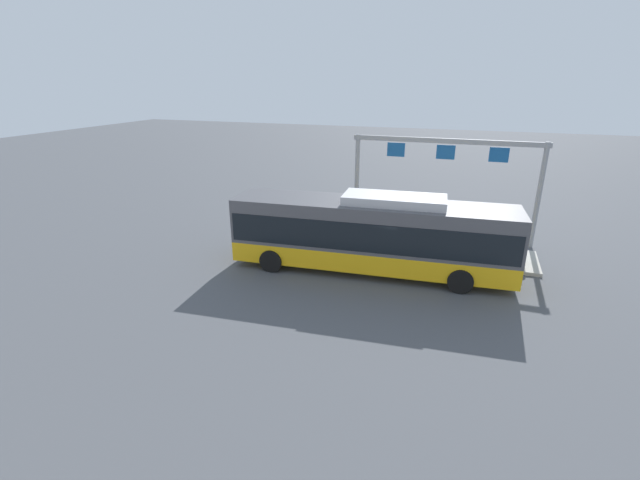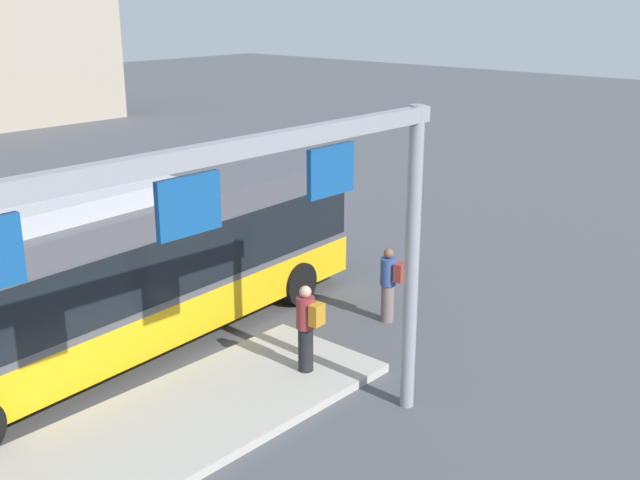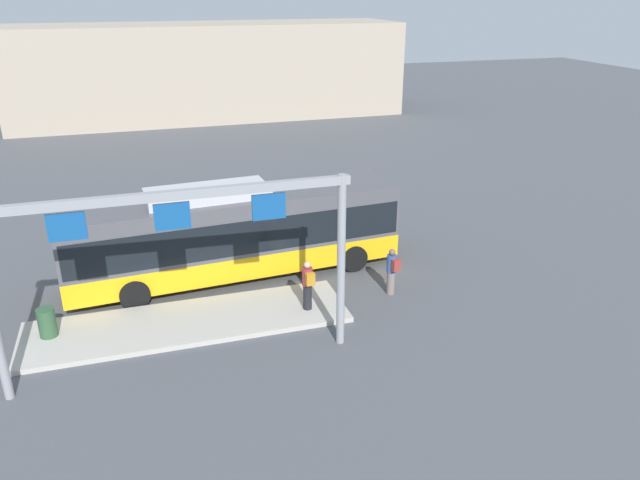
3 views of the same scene
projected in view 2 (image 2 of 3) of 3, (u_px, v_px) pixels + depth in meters
The scene contains 6 objects.
ground_plane at pixel (121, 352), 15.39m from camera, with size 120.00×120.00×0.00m, color #4C4F54.
platform_curb at pixel (122, 451), 11.91m from camera, with size 10.00×2.80×0.16m, color #B2ADA3.
bus_main at pixel (114, 267), 14.83m from camera, with size 12.07×3.39×3.46m.
person_boarding at pixel (389, 283), 16.60m from camera, with size 0.41×0.57×1.67m.
person_waiting_near at pixel (307, 326), 14.03m from camera, with size 0.37×0.54×1.67m.
platform_sign_gantry at pixel (192, 266), 9.06m from camera, with size 9.44×0.24×5.20m.
Camera 2 is at (-7.79, -12.28, 6.79)m, focal length 43.27 mm.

